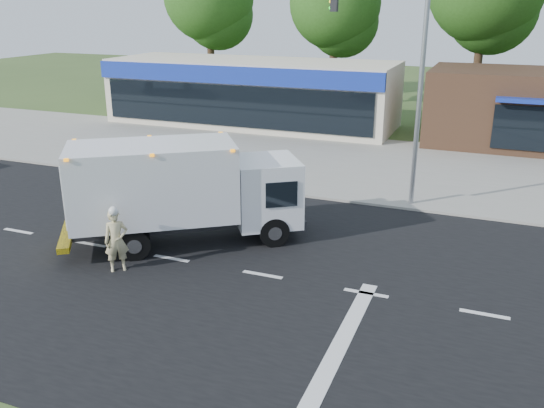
# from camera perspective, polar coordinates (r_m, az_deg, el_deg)

# --- Properties ---
(ground) EXTENTS (120.00, 120.00, 0.00)m
(ground) POSITION_cam_1_polar(r_m,az_deg,el_deg) (16.56, -0.93, -7.06)
(ground) COLOR #385123
(ground) RESTS_ON ground
(road_asphalt) EXTENTS (60.00, 14.00, 0.02)m
(road_asphalt) POSITION_cam_1_polar(r_m,az_deg,el_deg) (16.56, -0.93, -7.05)
(road_asphalt) COLOR black
(road_asphalt) RESTS_ON ground
(sidewalk) EXTENTS (60.00, 2.40, 0.12)m
(sidewalk) POSITION_cam_1_polar(r_m,az_deg,el_deg) (23.77, 6.65, 1.30)
(sidewalk) COLOR gray
(sidewalk) RESTS_ON ground
(parking_apron) EXTENTS (60.00, 9.00, 0.02)m
(parking_apron) POSITION_cam_1_polar(r_m,az_deg,el_deg) (29.22, 9.66, 4.47)
(parking_apron) COLOR gray
(parking_apron) RESTS_ON ground
(lane_markings) EXTENTS (55.20, 7.00, 0.01)m
(lane_markings) POSITION_cam_1_polar(r_m,az_deg,el_deg) (15.01, 1.90, -9.97)
(lane_markings) COLOR silver
(lane_markings) RESTS_ON road_asphalt
(ems_box_truck) EXTENTS (7.46, 6.15, 3.32)m
(ems_box_truck) POSITION_cam_1_polar(r_m,az_deg,el_deg) (18.29, -9.09, 1.74)
(ems_box_truck) COLOR black
(ems_box_truck) RESTS_ON ground
(emergency_worker) EXTENTS (0.80, 0.78, 1.97)m
(emergency_worker) POSITION_cam_1_polar(r_m,az_deg,el_deg) (17.04, -15.17, -3.43)
(emergency_worker) COLOR tan
(emergency_worker) RESTS_ON ground
(retail_strip_mall) EXTENTS (18.00, 6.20, 4.00)m
(retail_strip_mall) POSITION_cam_1_polar(r_m,az_deg,el_deg) (37.09, -2.04, 11.02)
(retail_strip_mall) COLOR beige
(retail_strip_mall) RESTS_ON ground
(brown_storefront) EXTENTS (10.00, 6.70, 4.00)m
(brown_storefront) POSITION_cam_1_polar(r_m,az_deg,el_deg) (34.12, 23.78, 8.67)
(brown_storefront) COLOR #382316
(brown_storefront) RESTS_ON ground
(traffic_signal_pole) EXTENTS (3.51, 0.25, 8.00)m
(traffic_signal_pole) POSITION_cam_1_polar(r_m,az_deg,el_deg) (21.69, 12.87, 12.40)
(traffic_signal_pole) COLOR gray
(traffic_signal_pole) RESTS_ON ground
(background_trees) EXTENTS (36.77, 7.39, 12.10)m
(background_trees) POSITION_cam_1_polar(r_m,az_deg,el_deg) (42.37, 13.44, 18.85)
(background_trees) COLOR #332114
(background_trees) RESTS_ON ground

